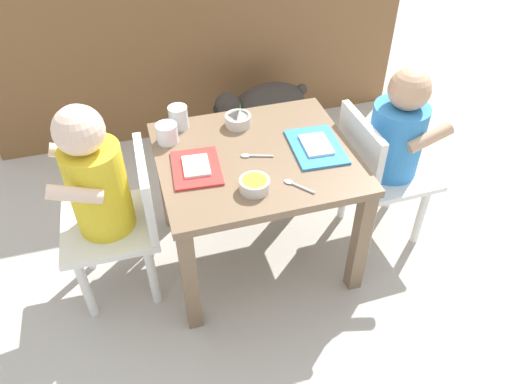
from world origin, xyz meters
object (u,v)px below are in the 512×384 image
(seated_child_right, at_px, (393,140))
(spoon_by_left_tray, at_px, (296,185))
(seated_child_left, at_px, (102,188))
(cereal_bowl_left_side, at_px, (238,120))
(water_cup_left, at_px, (167,134))
(food_tray_right, at_px, (316,146))
(water_cup_right, at_px, (179,118))
(spoon_by_right_tray, at_px, (254,156))
(food_tray_left, at_px, (196,167))
(veggie_bowl_near, at_px, (255,184))
(dining_table, at_px, (256,173))
(dog, at_px, (265,107))

(seated_child_right, xyz_separation_m, spoon_by_left_tray, (-0.39, -0.16, 0.03))
(seated_child_left, distance_m, cereal_bowl_left_side, 0.48)
(seated_child_left, bearing_deg, water_cup_left, 36.38)
(food_tray_right, height_order, spoon_by_left_tray, food_tray_right)
(water_cup_right, bearing_deg, spoon_by_right_tray, -49.80)
(food_tray_left, xyz_separation_m, veggie_bowl_near, (0.14, -0.14, 0.01))
(food_tray_left, height_order, cereal_bowl_left_side, cereal_bowl_left_side)
(dining_table, xyz_separation_m, seated_child_right, (0.46, -0.02, 0.05))
(seated_child_right, bearing_deg, dog, 109.93)
(food_tray_right, distance_m, water_cup_left, 0.46)
(seated_child_left, relative_size, cereal_bowl_left_side, 8.10)
(dog, relative_size, spoon_by_left_tray, 5.11)
(seated_child_right, relative_size, cereal_bowl_left_side, 7.70)
(dining_table, height_order, water_cup_left, water_cup_left)
(food_tray_left, relative_size, water_cup_left, 2.87)
(water_cup_left, bearing_deg, dining_table, -30.39)
(seated_child_right, relative_size, veggie_bowl_near, 7.62)
(veggie_bowl_near, bearing_deg, dog, 70.71)
(food_tray_left, relative_size, water_cup_right, 2.57)
(food_tray_right, bearing_deg, water_cup_right, 148.83)
(seated_child_left, xyz_separation_m, dog, (0.68, 0.64, -0.22))
(food_tray_left, relative_size, veggie_bowl_near, 2.26)
(seated_child_right, height_order, water_cup_left, seated_child_right)
(dining_table, relative_size, food_tray_left, 3.09)
(water_cup_left, relative_size, spoon_by_right_tray, 0.68)
(seated_child_left, height_order, cereal_bowl_left_side, seated_child_left)
(seated_child_left, relative_size, spoon_by_right_tray, 6.96)
(dog, bearing_deg, food_tray_left, -122.46)
(dining_table, height_order, veggie_bowl_near, veggie_bowl_near)
(food_tray_right, distance_m, cereal_bowl_left_side, 0.27)
(dining_table, relative_size, seated_child_left, 0.87)
(water_cup_right, xyz_separation_m, spoon_by_left_tray, (0.26, -0.39, -0.03))
(water_cup_left, bearing_deg, spoon_by_left_tray, -45.51)
(food_tray_right, bearing_deg, seated_child_right, 0.62)
(veggie_bowl_near, height_order, spoon_by_left_tray, veggie_bowl_near)
(water_cup_left, bearing_deg, veggie_bowl_near, -56.99)
(seated_child_left, bearing_deg, seated_child_right, -0.15)
(dog, distance_m, water_cup_left, 0.72)
(dog, height_order, water_cup_right, water_cup_right)
(food_tray_right, xyz_separation_m, water_cup_left, (-0.43, 0.16, 0.02))
(dog, xyz_separation_m, spoon_by_left_tray, (-0.16, -0.80, 0.24))
(seated_child_right, relative_size, water_cup_right, 8.69)
(water_cup_right, relative_size, spoon_by_left_tray, 0.87)
(seated_child_right, height_order, dog, seated_child_right)
(dining_table, bearing_deg, seated_child_left, -178.28)
(food_tray_left, distance_m, water_cup_right, 0.23)
(water_cup_right, relative_size, cereal_bowl_left_side, 0.89)
(seated_child_right, distance_m, food_tray_right, 0.27)
(dining_table, distance_m, food_tray_left, 0.20)
(spoon_by_right_tray, bearing_deg, food_tray_left, -176.33)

